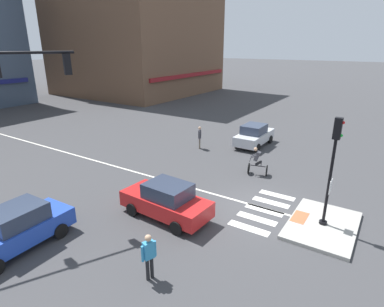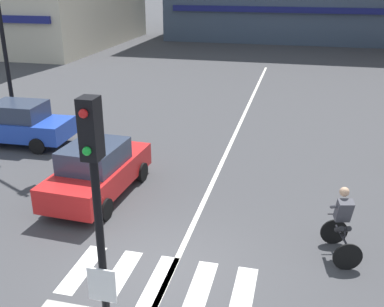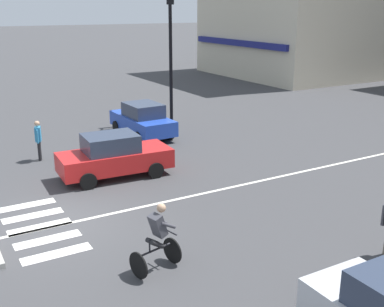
% 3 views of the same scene
% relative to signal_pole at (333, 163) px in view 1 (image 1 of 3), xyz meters
% --- Properties ---
extents(ground_plane, '(300.00, 300.00, 0.00)m').
position_rel_signal_pole_xyz_m(ground_plane, '(0.00, 2.94, -2.90)').
color(ground_plane, '#3D3D3F').
extents(traffic_island, '(3.84, 2.62, 0.15)m').
position_rel_signal_pole_xyz_m(traffic_island, '(0.00, 0.01, -2.82)').
color(traffic_island, '#A3A099').
rests_on(traffic_island, ground).
extents(tactile_pad_front, '(1.10, 0.60, 0.01)m').
position_rel_signal_pole_xyz_m(tactile_pad_front, '(0.00, 0.97, -2.74)').
color(tactile_pad_front, '#DB5B38').
rests_on(tactile_pad_front, traffic_island).
extents(signal_pole, '(0.44, 0.38, 4.56)m').
position_rel_signal_pole_xyz_m(signal_pole, '(0.00, 0.00, 0.00)').
color(signal_pole, black).
rests_on(signal_pole, traffic_island).
extents(crosswalk_stripe_a, '(0.44, 1.80, 0.01)m').
position_rel_signal_pole_xyz_m(crosswalk_stripe_a, '(-1.81, 2.58, -2.89)').
color(crosswalk_stripe_a, silver).
rests_on(crosswalk_stripe_a, ground).
extents(crosswalk_stripe_b, '(0.44, 1.80, 0.01)m').
position_rel_signal_pole_xyz_m(crosswalk_stripe_b, '(-0.91, 2.58, -2.89)').
color(crosswalk_stripe_b, silver).
rests_on(crosswalk_stripe_b, ground).
extents(crosswalk_stripe_c, '(0.44, 1.80, 0.01)m').
position_rel_signal_pole_xyz_m(crosswalk_stripe_c, '(0.00, 2.58, -2.89)').
color(crosswalk_stripe_c, silver).
rests_on(crosswalk_stripe_c, ground).
extents(crosswalk_stripe_d, '(0.44, 1.80, 0.01)m').
position_rel_signal_pole_xyz_m(crosswalk_stripe_d, '(0.91, 2.58, -2.89)').
color(crosswalk_stripe_d, silver).
rests_on(crosswalk_stripe_d, ground).
extents(crosswalk_stripe_e, '(0.44, 1.80, 0.01)m').
position_rel_signal_pole_xyz_m(crosswalk_stripe_e, '(1.81, 2.58, -2.89)').
color(crosswalk_stripe_e, silver).
rests_on(crosswalk_stripe_e, ground).
extents(lane_centre_line, '(0.14, 28.00, 0.01)m').
position_rel_signal_pole_xyz_m(lane_centre_line, '(0.16, 12.94, -2.89)').
color(lane_centre_line, silver).
rests_on(lane_centre_line, ground).
extents(building_corner_left, '(20.95, 20.09, 22.24)m').
position_rel_signal_pole_xyz_m(building_corner_left, '(26.28, 33.75, 8.24)').
color(building_corner_left, brown).
rests_on(building_corner_left, ground).
extents(car_red_westbound_near, '(2.01, 4.18, 1.64)m').
position_rel_signal_pole_xyz_m(car_red_westbound_near, '(-2.95, 6.04, -2.09)').
color(car_red_westbound_near, red).
rests_on(car_red_westbound_near, ground).
extents(car_blue_cross_left, '(4.15, 1.94, 1.64)m').
position_rel_signal_pole_xyz_m(car_blue_cross_left, '(-7.78, 9.40, -2.09)').
color(car_blue_cross_left, '#2347B7').
rests_on(car_blue_cross_left, ground).
extents(car_silver_cross_right, '(4.11, 1.86, 1.64)m').
position_rel_signal_pole_xyz_m(car_silver_cross_right, '(9.02, 6.86, -2.09)').
color(car_silver_cross_right, silver).
rests_on(car_silver_cross_right, ground).
extents(cyclist, '(0.89, 1.21, 1.68)m').
position_rel_signal_pole_xyz_m(cyclist, '(3.79, 4.52, -2.03)').
color(cyclist, black).
rests_on(cyclist, ground).
extents(pedestrian_at_curb_left, '(0.52, 0.33, 1.67)m').
position_rel_signal_pole_xyz_m(pedestrian_at_curb_left, '(-6.38, 4.11, -1.92)').
color(pedestrian_at_curb_left, black).
rests_on(pedestrian_at_curb_left, ground).
extents(pedestrian_waiting_far_side, '(0.48, 0.38, 1.67)m').
position_rel_signal_pole_xyz_m(pedestrian_waiting_far_side, '(6.15, 9.93, -1.92)').
color(pedestrian_waiting_far_side, '#6B6051').
rests_on(pedestrian_waiting_far_side, ground).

